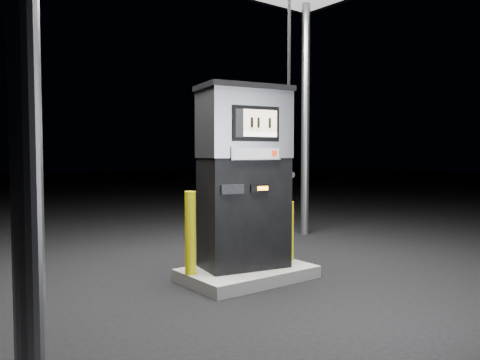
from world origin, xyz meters
TOP-DOWN VIEW (x-y plane):
  - ground at (0.00, 0.00)m, footprint 80.00×80.00m
  - pump_island at (0.00, 0.00)m, footprint 1.60×1.00m
  - fuel_dispenser at (-0.00, 0.06)m, footprint 1.30×0.87m
  - bollard_left at (-0.74, 0.15)m, footprint 0.17×0.17m
  - bollard_right at (0.74, 0.02)m, footprint 0.14×0.14m

SIDE VIEW (x-z plane):
  - ground at x=0.00m, z-range 0.00..0.00m
  - pump_island at x=0.00m, z-range 0.00..0.15m
  - bollard_right at x=0.74m, z-range 0.15..0.94m
  - bollard_left at x=-0.74m, z-range 0.15..1.14m
  - fuel_dispenser at x=0.00m, z-range -1.04..3.66m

